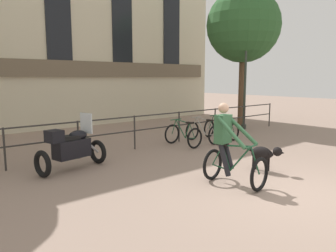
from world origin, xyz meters
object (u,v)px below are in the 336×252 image
Objects in this scene: dog at (264,154)px; street_lamp at (245,80)px; parked_bicycle_near_lamp at (183,135)px; parked_bicycle_mid_right at (221,129)px; parked_motorcycle at (71,147)px; cyclist_with_bike at (230,148)px; parked_bicycle_mid_left at (203,132)px.

street_lamp is (5.05, 4.33, 1.69)m from dog.
dog is at bearing -139.36° from street_lamp.
parked_bicycle_near_lamp and parked_bicycle_mid_right have the same top height.
parked_motorcycle is (-3.42, 3.08, 0.13)m from dog.
parked_bicycle_mid_right is at bearing 178.53° from parked_bicycle_near_lamp.
street_lamp reaches higher than parked_motorcycle.
parked_bicycle_near_lamp is (0.55, 3.40, -0.07)m from dog.
cyclist_with_bike is 4.48m from parked_bicycle_mid_left.
street_lamp is (6.40, 4.37, 1.35)m from cyclist_with_bike.
cyclist_with_bike is at bearing 32.59° from parked_bicycle_mid_right.
cyclist_with_bike reaches higher than parked_bicycle_near_lamp.
street_lamp is at bearing -166.17° from parked_bicycle_mid_left.
parked_bicycle_near_lamp is (1.90, 3.43, -0.41)m from cyclist_with_bike.
dog is at bearing 44.66° from parked_bicycle_mid_right.
street_lamp is (8.47, 1.26, 1.55)m from parked_motorcycle.
parked_bicycle_near_lamp is 4.92m from street_lamp.
cyclist_with_bike is 3.95m from parked_bicycle_near_lamp.
parked_bicycle_near_lamp is 0.94× the size of parked_bicycle_mid_right.
dog is 0.79× the size of parked_bicycle_mid_left.
street_lamp is at bearing -169.54° from parked_bicycle_mid_right.
parked_bicycle_mid_left reaches higher than dog.
cyclist_with_bike reaches higher than parked_motorcycle.
dog is 0.24× the size of street_lamp.
cyclist_with_bike reaches higher than parked_bicycle_mid_left.
parked_motorcycle is at bearing 3.12° from parked_bicycle_near_lamp.
parked_bicycle_mid_right is (2.46, 3.40, -0.07)m from dog.
parked_bicycle_near_lamp is at bearing 53.96° from cyclist_with_bike.
parked_bicycle_mid_right is at bearing 36.26° from dog.
parked_motorcycle is 8.70m from street_lamp.
parked_bicycle_mid_left is (4.93, 0.32, -0.20)m from parked_motorcycle.
parked_motorcycle is 1.57× the size of parked_bicycle_mid_left.
parked_bicycle_mid_left is (1.51, 3.40, -0.07)m from dog.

